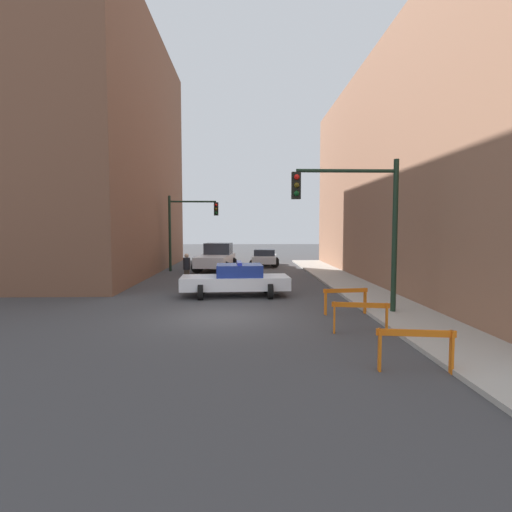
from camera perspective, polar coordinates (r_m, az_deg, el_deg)
ground_plane at (r=13.70m, az=-4.84°, el=-8.63°), size 120.00×120.00×0.00m
sidewalk_right at (r=14.70m, az=20.30°, el=-7.75°), size 2.40×44.00×0.12m
building_corner_left at (r=30.60m, az=-27.02°, el=13.17°), size 14.00×20.00×16.17m
building_right at (r=25.00m, az=29.31°, el=10.67°), size 12.00×28.00×12.21m
traffic_light_near at (r=14.09m, az=14.81°, el=6.06°), size 3.64×0.35×5.20m
traffic_light_far at (r=28.00m, az=-10.01°, el=4.80°), size 3.44×0.35×5.20m
police_car at (r=17.58m, az=-2.87°, el=-3.40°), size 4.79×2.53×1.52m
white_truck at (r=28.28m, az=-5.68°, el=-0.22°), size 3.04×5.59×1.90m
parked_car_near at (r=31.43m, az=1.25°, el=-0.20°), size 2.50×4.43×1.31m
pedestrian_crossing at (r=21.16m, az=-9.87°, el=-1.82°), size 0.48×0.48×1.66m
barrier_front at (r=9.08m, az=21.83°, el=-11.49°), size 1.59×0.37×0.90m
barrier_mid at (r=11.74m, az=14.68°, el=-7.81°), size 1.58×0.42×0.90m
barrier_back at (r=14.25m, az=12.66°, el=-5.69°), size 1.59×0.35×0.90m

